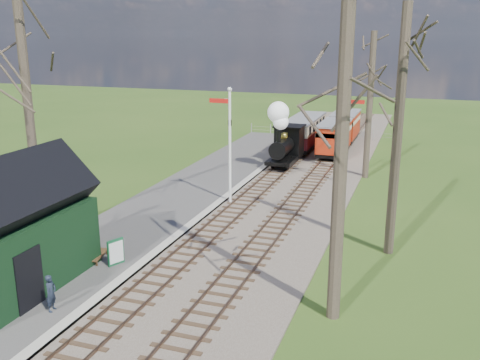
% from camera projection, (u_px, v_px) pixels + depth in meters
% --- Properties ---
extents(distant_hills, '(114.40, 48.00, 22.02)m').
position_uv_depth(distant_hills, '(361.00, 215.00, 76.32)').
color(distant_hills, '#385B23').
rests_on(distant_hills, ground).
extents(ballast_bed, '(8.00, 60.00, 0.10)m').
position_uv_depth(ballast_bed, '(293.00, 179.00, 33.45)').
color(ballast_bed, brown).
rests_on(ballast_bed, ground).
extents(track_near, '(1.60, 60.00, 0.15)m').
position_uv_depth(track_near, '(273.00, 176.00, 33.85)').
color(track_near, brown).
rests_on(track_near, ground).
extents(track_far, '(1.60, 60.00, 0.15)m').
position_uv_depth(track_far, '(314.00, 180.00, 33.02)').
color(track_far, brown).
rests_on(track_far, ground).
extents(platform, '(5.00, 44.00, 0.20)m').
position_uv_depth(platform, '(166.00, 208.00, 27.67)').
color(platform, '#474442').
rests_on(platform, ground).
extents(coping_strip, '(0.40, 44.00, 0.21)m').
position_uv_depth(coping_strip, '(207.00, 213.00, 26.94)').
color(coping_strip, '#B2AD9E').
rests_on(coping_strip, ground).
extents(station_shed, '(3.25, 6.30, 4.78)m').
position_uv_depth(station_shed, '(10.00, 232.00, 18.23)').
color(station_shed, black).
rests_on(station_shed, platform).
extents(semaphore_near, '(1.22, 0.24, 6.22)m').
position_uv_depth(semaphore_near, '(229.00, 137.00, 27.69)').
color(semaphore_near, silver).
rests_on(semaphore_near, ground).
extents(semaphore_far, '(1.22, 0.24, 5.72)m').
position_uv_depth(semaphore_far, '(345.00, 129.00, 31.60)').
color(semaphore_far, silver).
rests_on(semaphore_far, ground).
extents(bare_trees, '(15.51, 22.39, 12.00)m').
position_uv_depth(bare_trees, '(226.00, 128.00, 21.23)').
color(bare_trees, '#382D23').
rests_on(bare_trees, ground).
extents(fence_line, '(12.60, 0.08, 1.00)m').
position_uv_depth(fence_line, '(320.00, 132.00, 46.39)').
color(fence_line, slate).
rests_on(fence_line, ground).
extents(locomotive, '(1.79, 4.17, 4.47)m').
position_uv_depth(locomotive, '(285.00, 138.00, 35.84)').
color(locomotive, black).
rests_on(locomotive, ground).
extents(coach, '(2.08, 7.15, 2.19)m').
position_uv_depth(coach, '(304.00, 131.00, 41.50)').
color(coach, black).
rests_on(coach, ground).
extents(red_carriage_a, '(1.97, 4.88, 2.08)m').
position_uv_depth(red_carriage_a, '(334.00, 138.00, 39.17)').
color(red_carriage_a, black).
rests_on(red_carriage_a, ground).
extents(red_carriage_b, '(1.97, 4.88, 2.08)m').
position_uv_depth(red_carriage_b, '(345.00, 126.00, 44.18)').
color(red_carriage_b, black).
rests_on(red_carriage_b, ground).
extents(sign_board, '(0.36, 0.67, 1.03)m').
position_uv_depth(sign_board, '(116.00, 252.00, 20.53)').
color(sign_board, '#104E29').
rests_on(sign_board, platform).
extents(bench, '(0.66, 1.34, 0.74)m').
position_uv_depth(bench, '(96.00, 252.00, 21.00)').
color(bench, '#4F351C').
rests_on(bench, platform).
extents(person, '(0.34, 0.48, 1.23)m').
position_uv_depth(person, '(51.00, 293.00, 17.06)').
color(person, '#1A202E').
rests_on(person, platform).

